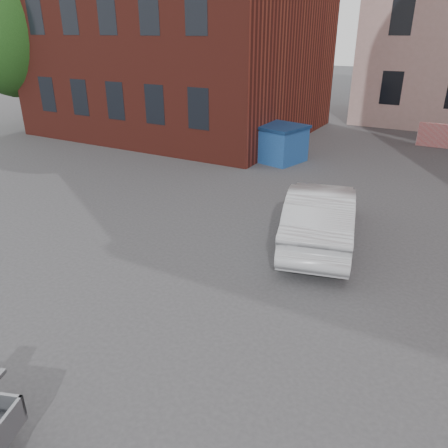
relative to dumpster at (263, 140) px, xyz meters
The scene contains 5 objects.
ground 10.36m from the dumpster, 72.12° to the right, with size 120.00×120.00×0.00m, color #38383A.
far_building 21.03m from the dumpster, 144.13° to the left, with size 6.00×6.00×8.00m, color maroon.
tree 13.61m from the dumpster, behind, with size 5.28×5.28×8.30m.
dumpster is the anchor object (origin of this frame).
silver_car 7.64m from the dumpster, 55.49° to the right, with size 1.47×4.21×1.39m, color #B9BCC1.
Camera 1 is at (3.80, -5.72, 4.63)m, focal length 35.00 mm.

